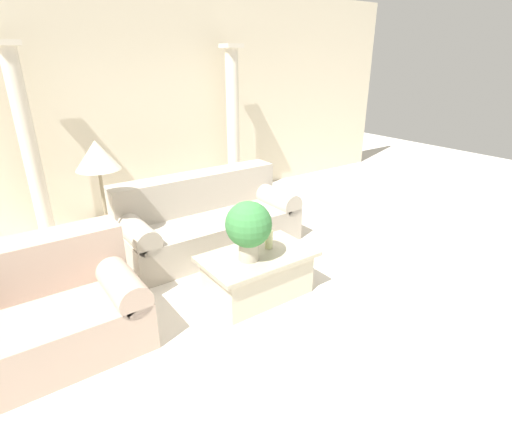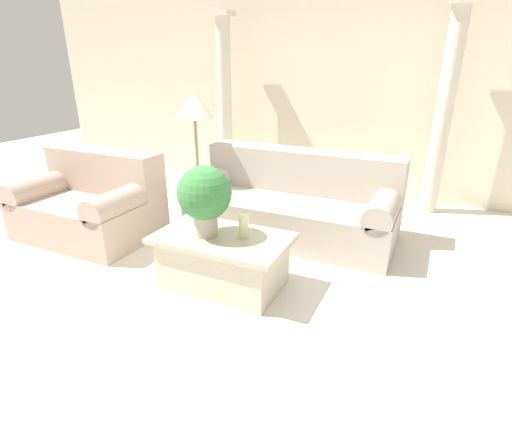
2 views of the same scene
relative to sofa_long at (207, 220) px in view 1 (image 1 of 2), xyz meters
name	(u,v)px [view 1 (image 1 of 2)]	position (x,y,z in m)	size (l,w,h in m)	color
ground_plane	(250,278)	(-0.03, -1.00, -0.35)	(16.00, 16.00, 0.00)	silver
wall_back	(141,103)	(-0.03, 1.78, 1.25)	(10.00, 0.06, 3.20)	beige
sofa_long	(207,220)	(0.00, 0.00, 0.00)	(2.19, 0.97, 0.89)	#ADA393
loveseat	(47,309)	(-1.99, -0.93, 0.01)	(1.41, 0.97, 0.89)	tan
coffee_table	(257,274)	(-0.16, -1.30, -0.12)	(1.11, 0.66, 0.46)	beige
potted_plant	(249,226)	(-0.28, -1.34, 0.45)	(0.44, 0.44, 0.58)	#B2A893
pillar_candle	(269,239)	(0.02, -1.25, 0.20)	(0.08, 0.08, 0.20)	beige
floor_lamp	(97,160)	(-1.20, -0.03, 0.94)	(0.44, 0.44, 1.48)	gray
column_left	(29,146)	(-1.62, 1.41, 0.88)	(0.28, 0.28, 2.41)	beige
column_right	(233,124)	(1.31, 1.41, 0.88)	(0.28, 0.28, 2.41)	beige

